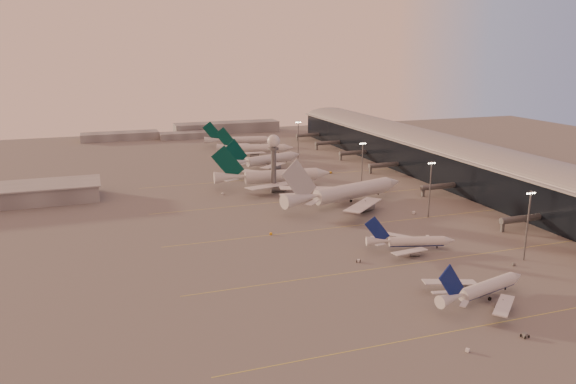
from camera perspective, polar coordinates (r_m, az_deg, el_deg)
name	(u,v)px	position (r m, az deg, el deg)	size (l,w,h in m)	color
ground	(375,282)	(181.86, 8.88, -9.05)	(700.00, 700.00, 0.00)	#5F5D5D
taxiway_markings	(376,222)	(241.49, 8.94, -3.06)	(180.00, 185.25, 0.02)	#D6D04B
terminal	(456,162)	(324.06, 16.71, 2.93)	(57.00, 362.00, 23.04)	black
hangar	(10,195)	(296.70, -26.39, -0.25)	(82.00, 27.00, 8.50)	slate
radar_tower	(274,152)	(284.25, -1.48, 4.13)	(6.40, 6.40, 31.10)	#53565B
mast_a	(528,223)	(209.77, 23.18, -2.87)	(3.60, 0.56, 25.00)	#53565B
mast_b	(430,187)	(249.56, 14.24, 0.52)	(3.60, 0.56, 25.00)	#53565B
mast_c	(362,163)	(293.43, 7.54, 2.90)	(3.60, 0.56, 25.00)	#53565B
mast_d	(298,138)	(373.89, 1.04, 5.52)	(3.60, 0.56, 25.00)	#53565B
distant_horizon	(197,130)	(483.44, -9.28, 6.20)	(165.00, 37.50, 9.00)	slate
narrowbody_near	(482,291)	(176.10, 19.12, -9.47)	(36.99, 29.15, 14.72)	silver
narrowbody_mid	(410,243)	(210.77, 12.32, -5.09)	(32.96, 25.94, 13.18)	silver
widebody_white	(346,195)	(265.53, 5.90, -0.35)	(70.31, 55.54, 25.44)	silver
greentail_a	(274,179)	(298.82, -1.46, 1.34)	(64.21, 51.68, 23.32)	silver
greentail_b	(265,162)	(347.34, -2.30, 3.11)	(53.43, 42.46, 20.13)	silver
greentail_c	(256,150)	(388.00, -3.32, 4.28)	(52.17, 41.54, 19.47)	silver
greentail_d	(239,142)	(423.26, -4.95, 5.10)	(52.46, 42.03, 19.18)	silver
gsv_truck_a	(468,348)	(148.74, 17.84, -14.85)	(4.82, 3.88, 1.88)	silver
gsv_tug_near	(525,336)	(160.18, 22.93, -13.28)	(2.68, 4.01, 1.08)	#57595C
gsv_catering_a	(515,261)	(206.83, 22.03, -6.49)	(4.73, 2.96, 3.60)	#57595C
gsv_tug_mid	(358,261)	(196.96, 7.17, -6.96)	(3.62, 3.13, 0.89)	silver
gsv_truck_b	(429,235)	(225.51, 14.12, -4.29)	(6.05, 3.42, 2.31)	silver
gsv_truck_c	(271,232)	(223.02, -1.72, -4.11)	(4.18, 4.71, 1.88)	gold
gsv_catering_b	(414,209)	(255.92, 12.72, -1.69)	(6.08, 3.56, 4.68)	silver
gsv_tug_far	(305,197)	(275.89, 1.72, -0.54)	(4.29, 4.17, 1.07)	silver
gsv_truck_d	(222,193)	(284.89, -6.70, -0.06)	(1.82, 4.66, 1.87)	silver
gsv_tug_hangar	(330,173)	(331.29, 4.33, 1.98)	(3.97, 2.68, 1.06)	gold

